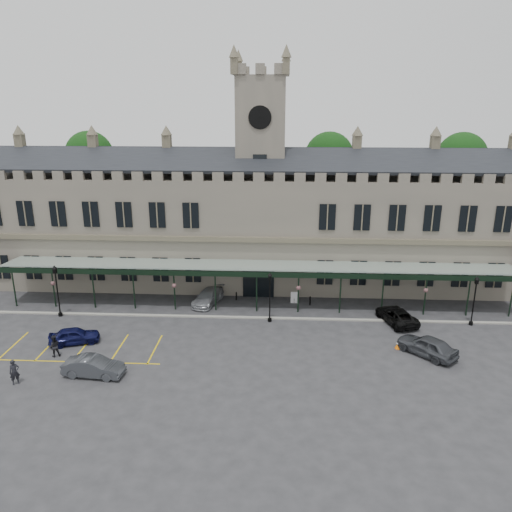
{
  "coord_description": "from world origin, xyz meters",
  "views": [
    {
      "loc": [
        2.28,
        -37.46,
        19.71
      ],
      "look_at": [
        0.0,
        6.0,
        6.0
      ],
      "focal_mm": 35.0,
      "sensor_mm": 36.0,
      "label": 1
    }
  ],
  "objects_px": {
    "traffic_cone": "(398,344)",
    "car_van": "(396,315)",
    "car_left_a": "(74,336)",
    "person_a": "(14,372)",
    "clock_tower": "(261,164)",
    "car_taxi": "(208,297)",
    "lamp_post_mid": "(270,293)",
    "car_left_b": "(94,367)",
    "person_b": "(54,346)",
    "lamp_post_right": "(475,296)",
    "lamp_post_left": "(57,286)",
    "sign_board": "(294,298)",
    "car_right_a": "(427,346)",
    "station_building": "(261,225)"
  },
  "relations": [
    {
      "from": "traffic_cone",
      "to": "car_left_b",
      "type": "relative_size",
      "value": 0.17
    },
    {
      "from": "clock_tower",
      "to": "person_b",
      "type": "relative_size",
      "value": 13.66
    },
    {
      "from": "lamp_post_right",
      "to": "car_van",
      "type": "relative_size",
      "value": 0.95
    },
    {
      "from": "car_right_a",
      "to": "car_left_a",
      "type": "bearing_deg",
      "value": -45.59
    },
    {
      "from": "car_taxi",
      "to": "car_van",
      "type": "xyz_separation_m",
      "value": [
        18.0,
        -3.6,
        -0.0
      ]
    },
    {
      "from": "car_left_a",
      "to": "traffic_cone",
      "type": "bearing_deg",
      "value": -107.38
    },
    {
      "from": "car_left_a",
      "to": "person_b",
      "type": "distance_m",
      "value": 2.39
    },
    {
      "from": "sign_board",
      "to": "car_taxi",
      "type": "relative_size",
      "value": 0.25
    },
    {
      "from": "car_van",
      "to": "car_left_b",
      "type": "bearing_deg",
      "value": 5.47
    },
    {
      "from": "station_building",
      "to": "sign_board",
      "type": "relative_size",
      "value": 49.8
    },
    {
      "from": "lamp_post_mid",
      "to": "sign_board",
      "type": "distance_m",
      "value": 5.56
    },
    {
      "from": "lamp_post_left",
      "to": "traffic_cone",
      "type": "distance_m",
      "value": 31.17
    },
    {
      "from": "lamp_post_right",
      "to": "car_taxi",
      "type": "xyz_separation_m",
      "value": [
        -24.73,
        3.78,
        -2.11
      ]
    },
    {
      "from": "clock_tower",
      "to": "traffic_cone",
      "type": "relative_size",
      "value": 32.85
    },
    {
      "from": "sign_board",
      "to": "person_a",
      "type": "distance_m",
      "value": 26.03
    },
    {
      "from": "lamp_post_right",
      "to": "person_b",
      "type": "xyz_separation_m",
      "value": [
        -35.43,
        -7.69,
        -1.89
      ]
    },
    {
      "from": "person_a",
      "to": "car_left_b",
      "type": "bearing_deg",
      "value": -23.66
    },
    {
      "from": "station_building",
      "to": "car_van",
      "type": "height_order",
      "value": "station_building"
    },
    {
      "from": "car_left_a",
      "to": "car_van",
      "type": "height_order",
      "value": "car_left_a"
    },
    {
      "from": "sign_board",
      "to": "person_b",
      "type": "bearing_deg",
      "value": -148.64
    },
    {
      "from": "lamp_post_right",
      "to": "car_van",
      "type": "bearing_deg",
      "value": 178.49
    },
    {
      "from": "lamp_post_left",
      "to": "car_left_b",
      "type": "bearing_deg",
      "value": -55.59
    },
    {
      "from": "clock_tower",
      "to": "car_taxi",
      "type": "bearing_deg",
      "value": -125.11
    },
    {
      "from": "person_b",
      "to": "car_left_a",
      "type": "bearing_deg",
      "value": -134.19
    },
    {
      "from": "sign_board",
      "to": "car_left_b",
      "type": "relative_size",
      "value": 0.27
    },
    {
      "from": "lamp_post_mid",
      "to": "traffic_cone",
      "type": "relative_size",
      "value": 6.4
    },
    {
      "from": "station_building",
      "to": "car_left_b",
      "type": "bearing_deg",
      "value": -118.45
    },
    {
      "from": "car_left_a",
      "to": "person_a",
      "type": "height_order",
      "value": "person_a"
    },
    {
      "from": "person_b",
      "to": "car_taxi",
      "type": "bearing_deg",
      "value": -160.15
    },
    {
      "from": "lamp_post_right",
      "to": "sign_board",
      "type": "distance_m",
      "value": 16.75
    },
    {
      "from": "traffic_cone",
      "to": "sign_board",
      "type": "height_order",
      "value": "sign_board"
    },
    {
      "from": "traffic_cone",
      "to": "car_van",
      "type": "xyz_separation_m",
      "value": [
        0.93,
        5.12,
        0.32
      ]
    },
    {
      "from": "person_b",
      "to": "traffic_cone",
      "type": "bearing_deg",
      "value": 158.52
    },
    {
      "from": "traffic_cone",
      "to": "clock_tower",
      "type": "bearing_deg",
      "value": 127.33
    },
    {
      "from": "lamp_post_right",
      "to": "person_a",
      "type": "xyz_separation_m",
      "value": [
        -36.49,
        -11.82,
        -1.85
      ]
    },
    {
      "from": "lamp_post_right",
      "to": "car_left_b",
      "type": "distance_m",
      "value": 32.99
    },
    {
      "from": "traffic_cone",
      "to": "car_van",
      "type": "relative_size",
      "value": 0.15
    },
    {
      "from": "lamp_post_mid",
      "to": "station_building",
      "type": "bearing_deg",
      "value": 96.86
    },
    {
      "from": "lamp_post_left",
      "to": "person_a",
      "type": "relative_size",
      "value": 2.67
    },
    {
      "from": "car_left_a",
      "to": "car_taxi",
      "type": "relative_size",
      "value": 0.86
    },
    {
      "from": "car_left_a",
      "to": "car_left_b",
      "type": "bearing_deg",
      "value": -163.41
    },
    {
      "from": "lamp_post_left",
      "to": "car_left_a",
      "type": "bearing_deg",
      "value": -56.13
    },
    {
      "from": "sign_board",
      "to": "lamp_post_mid",
      "type": "bearing_deg",
      "value": -118.03
    },
    {
      "from": "lamp_post_right",
      "to": "traffic_cone",
      "type": "height_order",
      "value": "lamp_post_right"
    },
    {
      "from": "lamp_post_mid",
      "to": "person_a",
      "type": "distance_m",
      "value": 21.57
    },
    {
      "from": "car_right_a",
      "to": "person_b",
      "type": "height_order",
      "value": "person_b"
    },
    {
      "from": "clock_tower",
      "to": "car_left_a",
      "type": "bearing_deg",
      "value": -132.61
    },
    {
      "from": "car_right_a",
      "to": "person_a",
      "type": "bearing_deg",
      "value": -33.78
    },
    {
      "from": "car_taxi",
      "to": "car_van",
      "type": "distance_m",
      "value": 18.36
    },
    {
      "from": "station_building",
      "to": "person_a",
      "type": "relative_size",
      "value": 31.49
    }
  ]
}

